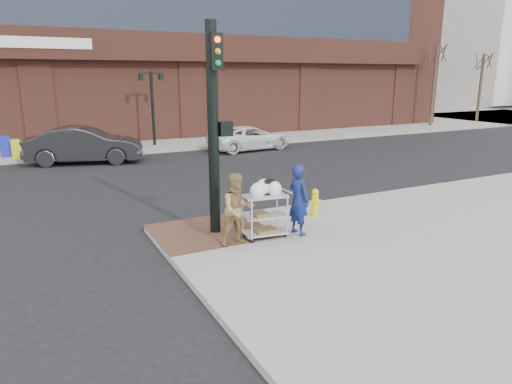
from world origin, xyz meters
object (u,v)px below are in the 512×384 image
traffic_signal_pole (214,124)px  pedestrian_tan (238,209)px  utility_cart (265,212)px  fire_hydrant (315,202)px  minivan_white (250,138)px  sedan_dark (85,145)px  lamp_post (152,100)px  woman_blue (299,200)px

traffic_signal_pole → pedestrian_tan: bearing=-84.0°
utility_cart → fire_hydrant: (2.06, 0.91, -0.25)m
fire_hydrant → minivan_white: bearing=71.8°
minivan_white → fire_hydrant: bearing=156.3°
traffic_signal_pole → sedan_dark: size_ratio=0.98×
lamp_post → utility_cart: 16.30m
woman_blue → fire_hydrant: 1.68m
pedestrian_tan → sedan_dark: pedestrian_tan is taller
pedestrian_tan → utility_cart: size_ratio=1.19×
lamp_post → utility_cart: bearing=-95.6°
traffic_signal_pole → sedan_dark: bearing=97.5°
sedan_dark → minivan_white: bearing=-72.9°
minivan_white → utility_cart: (-6.02, -12.98, 0.15)m
pedestrian_tan → lamp_post: bearing=80.6°
traffic_signal_pole → utility_cart: (0.89, -0.89, -2.04)m
woman_blue → minivan_white: bearing=-31.4°
traffic_signal_pole → utility_cart: 2.40m
lamp_post → sedan_dark: 5.47m
lamp_post → fire_hydrant: (0.47, -15.21, -2.08)m
traffic_signal_pole → lamp_post: bearing=80.8°
utility_cart → lamp_post: bearing=84.4°
pedestrian_tan → fire_hydrant: bearing=19.2°
traffic_signal_pole → sedan_dark: 12.30m
woman_blue → utility_cart: bearing=70.0°
woman_blue → sedan_dark: woman_blue is taller
woman_blue → pedestrian_tan: woman_blue is taller
sedan_dark → minivan_white: sedan_dark is taller
minivan_white → utility_cart: utility_cart is taller
lamp_post → minivan_white: 5.77m
woman_blue → sedan_dark: 13.49m
fire_hydrant → woman_blue: bearing=-138.9°
sedan_dark → utility_cart: (2.47, -12.92, -0.05)m
minivan_white → pedestrian_tan: bearing=147.0°
lamp_post → sedan_dark: lamp_post is taller
traffic_signal_pole → woman_blue: bearing=-30.9°
lamp_post → pedestrian_tan: bearing=-98.3°
woman_blue → utility_cart: woman_blue is taller
lamp_post → pedestrian_tan: 16.51m
traffic_signal_pole → sedan_dark: (-1.59, 12.03, -1.99)m
sedan_dark → utility_cart: 13.16m
woman_blue → pedestrian_tan: bearing=79.7°
traffic_signal_pole → minivan_white: 14.09m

